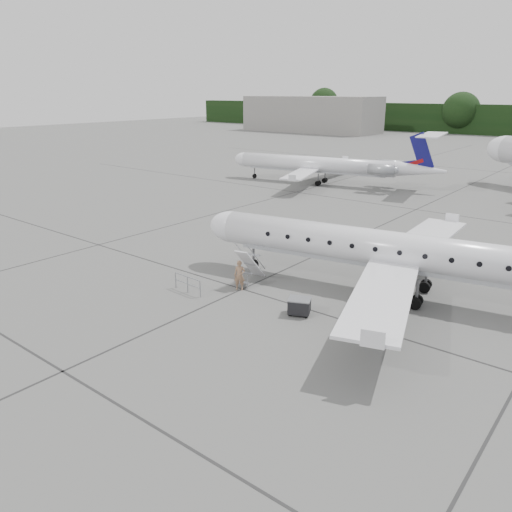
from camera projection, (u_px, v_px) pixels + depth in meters
The scene contains 8 objects.
ground at pixel (301, 337), 24.36m from camera, with size 320.00×320.00×0.00m, color #585755.
terminal_building at pixel (311, 114), 145.85m from camera, with size 40.00×14.00×10.00m, color slate.
main_regional_jet at pixel (408, 234), 28.06m from camera, with size 29.42×21.18×7.54m, color silver, non-canonical shape.
airstair at pixel (250, 265), 30.92m from camera, with size 0.85×2.40×2.36m, color silver, non-canonical shape.
passenger at pixel (240, 275), 29.87m from camera, with size 0.67×0.44×1.83m, color #8E694D.
safety_railing at pixel (188, 285), 29.57m from camera, with size 2.20×0.08×1.00m, color gray, non-canonical shape.
baggage_cart at pixel (299, 306), 26.64m from camera, with size 1.14×0.92×0.98m, color black, non-canonical shape.
bg_regional_left at pixel (315, 157), 63.75m from camera, with size 26.26×18.91×6.89m, color silver, non-canonical shape.
Camera 1 is at (11.93, -18.47, 11.41)m, focal length 35.00 mm.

